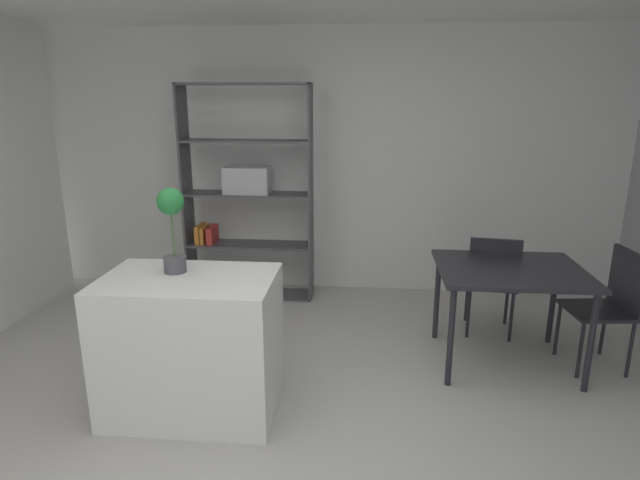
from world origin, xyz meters
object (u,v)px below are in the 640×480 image
dining_chair_window_side (611,299)px  dining_chair_far (492,277)px  open_bookshelf (243,199)px  kitchen_island (192,345)px  dining_table (510,278)px  potted_plant_on_island (172,221)px

dining_chair_window_side → dining_chair_far: bearing=-127.6°
dining_chair_far → open_bookshelf: bearing=-10.5°
kitchen_island → open_bookshelf: bearing=93.6°
dining_table → open_bookshelf: bearing=151.8°
open_bookshelf → dining_chair_window_side: (3.03, -1.22, -0.46)m
potted_plant_on_island → open_bookshelf: bearing=90.6°
open_bookshelf → potted_plant_on_island: bearing=-89.4°
dining_chair_far → dining_chair_window_side: 0.88m
open_bookshelf → dining_table: 2.61m
potted_plant_on_island → dining_chair_window_side: (3.00, 0.74, -0.70)m
kitchen_island → dining_chair_window_side: (2.90, 0.83, 0.08)m
potted_plant_on_island → dining_table: (2.26, 0.73, -0.56)m
dining_chair_far → dining_chair_window_side: (0.76, -0.46, 0.01)m
dining_table → dining_chair_far: size_ratio=1.20×
dining_table → dining_chair_far: 0.50m
potted_plant_on_island → dining_chair_window_side: 3.17m
kitchen_island → dining_table: size_ratio=1.01×
dining_chair_far → dining_chair_window_side: size_ratio=0.97×
dining_table → dining_chair_window_side: bearing=0.8°
kitchen_island → dining_chair_far: size_ratio=1.21×
open_bookshelf → kitchen_island: bearing=-86.4°
kitchen_island → dining_chair_window_side: kitchen_island is taller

